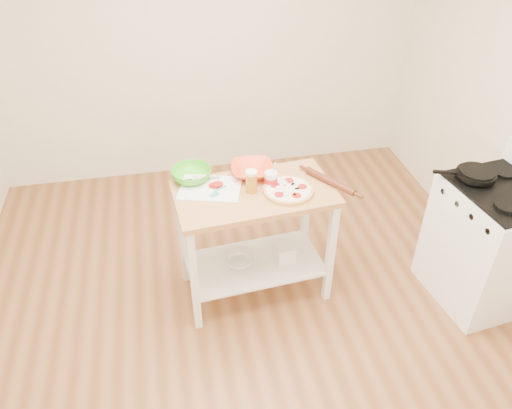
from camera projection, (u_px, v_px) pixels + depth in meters
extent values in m
cube|color=#975F37|center=(252.00, 334.00, 3.47)|extent=(4.00, 4.50, 0.02)
cube|color=#EEE4C8|center=(202.00, 37.00, 4.45)|extent=(4.00, 0.02, 2.70)
cube|color=tan|center=(254.00, 194.00, 3.30)|extent=(1.10, 0.66, 0.04)
cube|color=white|center=(255.00, 264.00, 3.67)|extent=(1.01, 0.59, 0.02)
cube|color=white|center=(194.00, 282.00, 3.27)|extent=(0.05, 0.05, 0.86)
cube|color=white|center=(182.00, 236.00, 3.64)|extent=(0.05, 0.05, 0.86)
cube|color=white|center=(330.00, 254.00, 3.49)|extent=(0.05, 0.05, 0.86)
cube|color=white|center=(306.00, 214.00, 3.86)|extent=(0.05, 0.05, 0.86)
cube|color=white|center=(485.00, 245.00, 3.52)|extent=(0.67, 0.75, 0.92)
cube|color=black|center=(505.00, 191.00, 3.24)|extent=(0.62, 0.71, 0.02)
cylinder|color=black|center=(476.00, 174.00, 3.32)|extent=(0.26, 0.26, 0.03)
cube|color=black|center=(445.00, 172.00, 3.33)|extent=(0.16, 0.07, 0.02)
cylinder|color=#E2AA60|center=(288.00, 191.00, 3.28)|extent=(0.33, 0.33, 0.02)
cylinder|color=#E2AA60|center=(288.00, 189.00, 3.27)|extent=(0.33, 0.33, 0.01)
cylinder|color=white|center=(288.00, 189.00, 3.27)|extent=(0.29, 0.29, 0.01)
cylinder|color=#AD1815|center=(302.00, 187.00, 3.28)|extent=(0.06, 0.06, 0.01)
cylinder|color=#AD1815|center=(289.00, 181.00, 3.34)|extent=(0.06, 0.06, 0.01)
cylinder|color=#AD1815|center=(275.00, 185.00, 3.29)|extent=(0.06, 0.06, 0.01)
cylinder|color=#AD1815|center=(279.00, 195.00, 3.21)|extent=(0.06, 0.06, 0.01)
cylinder|color=#AD1815|center=(297.00, 196.00, 3.20)|extent=(0.06, 0.06, 0.01)
sphere|color=white|center=(297.00, 184.00, 3.30)|extent=(0.04, 0.04, 0.04)
sphere|color=white|center=(285.00, 183.00, 3.31)|extent=(0.04, 0.04, 0.04)
sphere|color=white|center=(279.00, 189.00, 3.26)|extent=(0.04, 0.04, 0.04)
sphere|color=white|center=(286.00, 194.00, 3.21)|extent=(0.04, 0.04, 0.04)
plane|color=#176413|center=(297.00, 188.00, 3.26)|extent=(0.03, 0.03, 0.00)
plane|color=#176413|center=(293.00, 184.00, 3.30)|extent=(0.04, 0.04, 0.00)
plane|color=#176413|center=(285.00, 184.00, 3.30)|extent=(0.04, 0.04, 0.00)
plane|color=#176413|center=(277.00, 188.00, 3.26)|extent=(0.03, 0.03, 0.00)
plane|color=#176413|center=(284.00, 193.00, 3.22)|extent=(0.04, 0.04, 0.00)
plane|color=#176413|center=(294.00, 194.00, 3.21)|extent=(0.04, 0.04, 0.00)
plane|color=#176413|center=(297.00, 188.00, 3.26)|extent=(0.03, 0.03, 0.00)
plane|color=#176413|center=(293.00, 184.00, 3.30)|extent=(0.04, 0.04, 0.00)
cube|color=white|center=(210.00, 188.00, 3.30)|extent=(0.47, 0.40, 0.01)
cube|color=#F4EACC|center=(194.00, 179.00, 3.36)|extent=(0.03, 0.03, 0.02)
cube|color=#F4EACC|center=(199.00, 180.00, 3.36)|extent=(0.03, 0.03, 0.02)
cube|color=#F4EACC|center=(204.00, 180.00, 3.35)|extent=(0.03, 0.03, 0.02)
cube|color=#F4EACC|center=(195.00, 177.00, 3.39)|extent=(0.03, 0.03, 0.02)
cube|color=#F4EACC|center=(200.00, 177.00, 3.38)|extent=(0.03, 0.03, 0.02)
cube|color=#F4EACC|center=(205.00, 177.00, 3.38)|extent=(0.03, 0.03, 0.02)
cylinder|color=#AD1815|center=(214.00, 185.00, 3.31)|extent=(0.07, 0.07, 0.01)
cylinder|color=#AD1815|center=(216.00, 185.00, 3.31)|extent=(0.07, 0.07, 0.01)
cylinder|color=#AD1815|center=(218.00, 184.00, 3.30)|extent=(0.07, 0.07, 0.01)
cube|color=#3DAEA1|center=(214.00, 195.00, 3.23)|extent=(0.07, 0.06, 0.01)
cylinder|color=#3DAEA1|center=(220.00, 189.00, 3.28)|extent=(0.09, 0.06, 0.01)
cube|color=silver|center=(206.00, 179.00, 3.38)|extent=(0.18, 0.03, 0.00)
cube|color=black|center=(187.00, 181.00, 3.35)|extent=(0.10, 0.02, 0.01)
imported|color=#FF4A29|center=(252.00, 170.00, 3.43)|extent=(0.32, 0.32, 0.07)
imported|color=green|center=(191.00, 175.00, 3.37)|extent=(0.35, 0.35, 0.08)
cylinder|color=#B86F1C|center=(251.00, 183.00, 3.25)|extent=(0.07, 0.07, 0.14)
cylinder|color=white|center=(251.00, 173.00, 3.20)|extent=(0.08, 0.08, 0.02)
cylinder|color=white|center=(271.00, 179.00, 3.31)|extent=(0.09, 0.09, 0.11)
cylinder|color=red|center=(271.00, 179.00, 3.31)|extent=(0.09, 0.09, 0.04)
cylinder|color=silver|center=(274.00, 169.00, 3.26)|extent=(0.01, 0.06, 0.11)
cylinder|color=#5A2714|center=(330.00, 181.00, 3.34)|extent=(0.26, 0.36, 0.05)
imported|color=silver|center=(240.00, 261.00, 3.64)|extent=(0.20, 0.20, 0.06)
cube|color=white|center=(285.00, 253.00, 3.66)|extent=(0.14, 0.14, 0.13)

